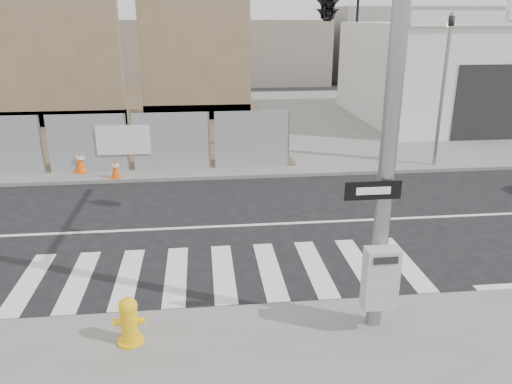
{
  "coord_description": "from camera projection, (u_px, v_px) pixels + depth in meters",
  "views": [
    {
      "loc": [
        -0.36,
        -11.99,
        5.14
      ],
      "look_at": [
        0.83,
        -1.37,
        1.4
      ],
      "focal_mm": 35.0,
      "sensor_mm": 36.0,
      "label": 1
    }
  ],
  "objects": [
    {
      "name": "ground",
      "position": [
        219.0,
        227.0,
        12.99
      ],
      "size": [
        100.0,
        100.0,
        0.0
      ],
      "primitive_type": "plane",
      "color": "black",
      "rests_on": "ground"
    },
    {
      "name": "sidewalk_far",
      "position": [
        208.0,
        121.0,
        26.1
      ],
      "size": [
        50.0,
        20.0,
        0.12
      ],
      "primitive_type": "cube",
      "color": "slate",
      "rests_on": "ground"
    },
    {
      "name": "signal_pole",
      "position": [
        344.0,
        37.0,
        9.75
      ],
      "size": [
        0.96,
        5.87,
        7.0
      ],
      "color": "gray",
      "rests_on": "sidewalk_near"
    },
    {
      "name": "far_signal_pole",
      "position": [
        445.0,
        69.0,
        16.99
      ],
      "size": [
        0.16,
        0.2,
        5.6
      ],
      "color": "gray",
      "rests_on": "sidewalk_far"
    },
    {
      "name": "concrete_wall_left",
      "position": [
        56.0,
        58.0,
        23.41
      ],
      "size": [
        6.0,
        1.3,
        8.0
      ],
      "color": "#756146",
      "rests_on": "sidewalk_far"
    },
    {
      "name": "concrete_wall_right",
      "position": [
        196.0,
        55.0,
        25.03
      ],
      "size": [
        5.5,
        1.3,
        8.0
      ],
      "color": "#756146",
      "rests_on": "sidewalk_far"
    },
    {
      "name": "auto_shop",
      "position": [
        478.0,
        71.0,
        25.78
      ],
      "size": [
        12.0,
        10.2,
        5.95
      ],
      "color": "silver",
      "rests_on": "sidewalk_far"
    },
    {
      "name": "utility_pole_right",
      "position": [
        398.0,
        16.0,
        17.11
      ],
      "size": [
        1.6,
        0.28,
        10.0
      ],
      "color": "#4C3B23",
      "rests_on": "sidewalk_far"
    },
    {
      "name": "fire_hydrant",
      "position": [
        129.0,
        321.0,
        8.04
      ],
      "size": [
        0.51,
        0.48,
        0.82
      ],
      "rotation": [
        0.0,
        0.0,
        -0.11
      ],
      "color": "yellow",
      "rests_on": "sidewalk_near"
    },
    {
      "name": "traffic_cone_c",
      "position": [
        81.0,
        161.0,
        17.04
      ],
      "size": [
        0.52,
        0.52,
        0.8
      ],
      "rotation": [
        0.0,
        0.0,
        -0.32
      ],
      "color": "#FF560D",
      "rests_on": "sidewalk_far"
    },
    {
      "name": "traffic_cone_d",
      "position": [
        115.0,
        168.0,
        16.46
      ],
      "size": [
        0.43,
        0.43,
        0.65
      ],
      "rotation": [
        0.0,
        0.0,
        -0.33
      ],
      "color": "#EA590C",
      "rests_on": "sidewalk_far"
    }
  ]
}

